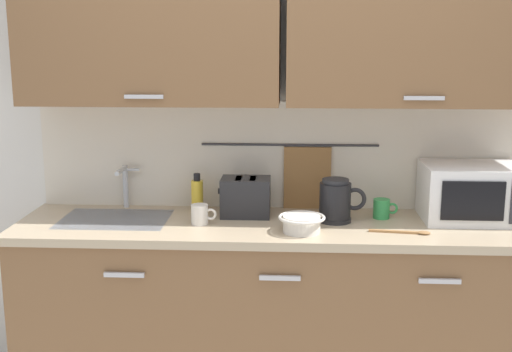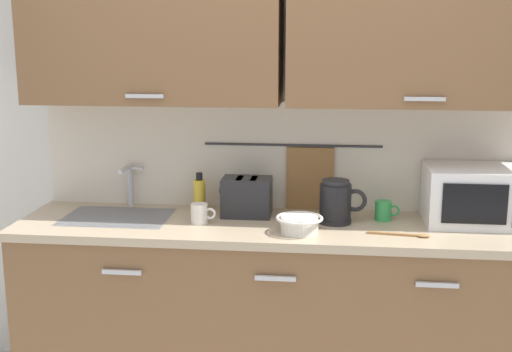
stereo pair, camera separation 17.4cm
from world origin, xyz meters
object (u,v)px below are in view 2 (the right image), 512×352
Objects in this scene: microwave at (475,195)px; mixing_bowl at (299,223)px; electric_kettle at (336,202)px; mug_by_kettle at (384,211)px; wooden_spoon at (406,235)px; mug_near_sink at (200,214)px; toaster at (247,197)px; dish_soap_bottle at (200,194)px.

microwave is 2.15× the size of mixing_bowl.
mug_by_kettle is at bearing 17.12° from electric_kettle.
microwave is 1.66× the size of wooden_spoon.
mixing_bowl reaches higher than wooden_spoon.
microwave is 1.30m from mug_near_sink.
microwave is at bearing 6.79° from mug_near_sink.
mixing_bowl is at bearing -131.48° from electric_kettle.
microwave is at bearing -0.50° from toaster.
dish_soap_bottle reaches higher than toaster.
mug_by_kettle is (0.23, 0.07, -0.05)m from electric_kettle.
dish_soap_bottle is 0.62m from mixing_bowl.
toaster is 0.80m from wooden_spoon.
electric_kettle reaches higher than mug_near_sink.
dish_soap_bottle is 0.26m from toaster.
mixing_bowl is 0.47m from mug_by_kettle.
mixing_bowl is at bearing -179.25° from wooden_spoon.
electric_kettle is 1.06× the size of mixing_bowl.
mug_by_kettle is at bearing -0.72° from toaster.
wooden_spoon is (0.31, -0.18, -0.10)m from electric_kettle.
toaster is at bearing 179.28° from mug_by_kettle.
mixing_bowl is at bearing -162.54° from microwave.
microwave reaches higher than electric_kettle.
mug_near_sink is at bearing -169.91° from mug_by_kettle.
mug_near_sink is 0.88m from mug_by_kettle.
microwave is at bearing 36.39° from wooden_spoon.
electric_kettle is 0.26m from mixing_bowl.
mixing_bowl is at bearing -12.13° from mug_near_sink.
microwave reaches higher than mug_near_sink.
electric_kettle is 0.70m from dish_soap_bottle.
wooden_spoon is at bearing -143.61° from microwave.
electric_kettle reaches higher than dish_soap_bottle.
toaster is at bearing 179.50° from microwave.
microwave is 0.86m from mixing_bowl.
mixing_bowl is (-0.81, -0.26, -0.09)m from microwave.
dish_soap_bottle is (-0.69, 0.15, -0.01)m from electric_kettle.
toaster is at bearing 38.75° from mug_near_sink.
mug_by_kettle is at bearing 10.09° from mug_near_sink.
toaster is (-0.27, 0.27, 0.05)m from mixing_bowl.
toaster reaches higher than mug_by_kettle.
electric_kettle is 0.65m from mug_near_sink.
microwave is at bearing -0.15° from mug_by_kettle.
toaster is at bearing 135.77° from mixing_bowl.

